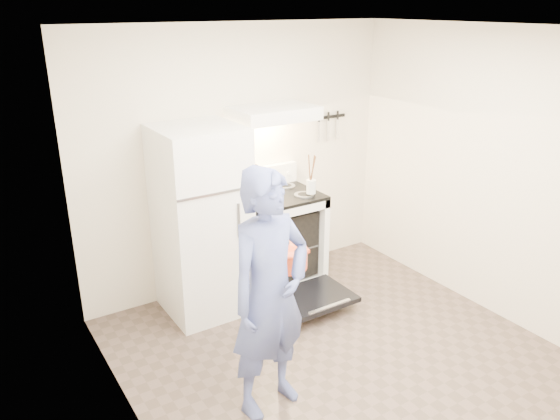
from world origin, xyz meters
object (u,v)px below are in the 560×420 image
object	(u,v)px
person	(270,294)
dutch_oven	(287,258)
tea_kettle	(254,179)
refrigerator	(201,222)
stove_body	(278,241)

from	to	relation	value
person	dutch_oven	distance (m)	0.46
tea_kettle	dutch_oven	bearing A→B (deg)	-110.06
dutch_oven	person	bearing A→B (deg)	-137.43
refrigerator	dutch_oven	bearing A→B (deg)	-81.45
tea_kettle	dutch_oven	distance (m)	1.37
stove_body	tea_kettle	xyz separation A→B (m)	(-0.18, 0.14, 0.63)
stove_body	refrigerator	bearing A→B (deg)	-178.23
dutch_oven	stove_body	bearing A→B (deg)	60.55
refrigerator	person	bearing A→B (deg)	-96.77
refrigerator	tea_kettle	xyz separation A→B (m)	(0.63, 0.16, 0.24)
refrigerator	person	xyz separation A→B (m)	(-0.17, -1.42, 0.01)
stove_body	person	size ratio (longest dim) A/B	0.53
stove_body	tea_kettle	size ratio (longest dim) A/B	3.21
refrigerator	person	size ratio (longest dim) A/B	0.98
tea_kettle	person	size ratio (longest dim) A/B	0.17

